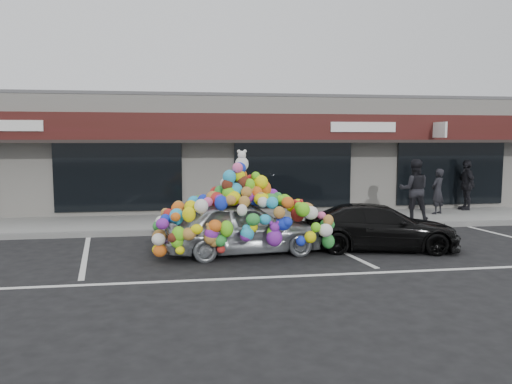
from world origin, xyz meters
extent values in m
plane|color=black|center=(0.00, 0.00, 0.00)|extent=(90.00, 90.00, 0.00)
cube|color=silver|center=(0.00, 8.50, 2.10)|extent=(24.00, 6.00, 4.20)
cube|color=#59595B|center=(0.00, 8.50, 4.25)|extent=(24.00, 6.00, 0.12)
cube|color=#39140F|center=(0.00, 5.42, 3.15)|extent=(24.00, 0.18, 0.90)
cube|color=black|center=(0.00, 4.90, 2.65)|extent=(24.00, 1.20, 0.10)
cube|color=white|center=(8.20, 4.95, 3.05)|extent=(0.08, 0.95, 0.55)
cube|color=white|center=(-6.50, 5.30, 3.15)|extent=(2.40, 0.04, 0.35)
cube|color=white|center=(5.50, 5.30, 3.15)|extent=(2.40, 0.04, 0.35)
cube|color=black|center=(-3.00, 5.47, 1.45)|extent=(4.20, 0.12, 2.30)
cube|color=black|center=(3.00, 5.47, 1.45)|extent=(4.20, 0.12, 2.30)
cube|color=black|center=(9.00, 5.47, 1.45)|extent=(4.20, 0.12, 2.30)
cube|color=gray|center=(0.00, 4.00, 0.07)|extent=(26.00, 3.00, 0.15)
cube|color=slate|center=(0.00, 2.50, 0.07)|extent=(26.00, 0.18, 0.16)
cube|color=silver|center=(-3.20, 0.20, 0.00)|extent=(0.73, 4.37, 0.01)
cube|color=silver|center=(2.80, 0.20, 0.00)|extent=(0.73, 4.37, 0.01)
cube|color=silver|center=(2.00, -2.30, 0.00)|extent=(14.00, 0.12, 0.01)
imported|color=#AEB5B9|center=(0.48, -0.16, 0.64)|extent=(1.89, 3.88, 1.27)
ellipsoid|color=red|center=(0.48, -0.16, 1.75)|extent=(1.29, 1.68, 0.96)
sphere|color=yellow|center=(1.79, -0.31, 0.94)|extent=(0.34, 0.34, 0.34)
sphere|color=#1913F5|center=(1.08, -0.99, 0.55)|extent=(0.36, 0.36, 0.36)
sphere|color=green|center=(-0.32, 0.66, 0.60)|extent=(0.30, 0.30, 0.30)
sphere|color=pink|center=(0.48, -0.16, 2.18)|extent=(0.32, 0.32, 0.32)
sphere|color=orange|center=(-0.64, -0.06, 0.95)|extent=(0.30, 0.30, 0.30)
imported|color=black|center=(3.87, -0.20, 0.56)|extent=(2.30, 4.08, 1.11)
imported|color=#222327|center=(7.79, 4.16, 0.93)|extent=(0.68, 0.62, 1.57)
imported|color=black|center=(6.40, 3.10, 1.12)|extent=(1.12, 0.98, 1.94)
imported|color=#252328|center=(9.35, 4.97, 1.06)|extent=(1.11, 0.56, 1.82)
camera|label=1|loc=(-0.99, -11.74, 2.70)|focal=35.00mm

